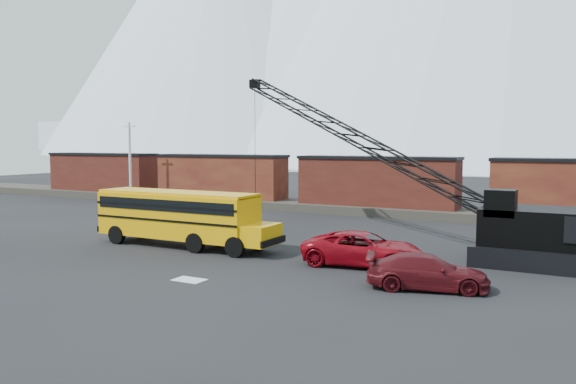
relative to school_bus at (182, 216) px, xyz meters
name	(u,v)px	position (x,y,z in m)	size (l,w,h in m)	color
ground	(231,262)	(4.90, -2.20, -1.79)	(160.00, 160.00, 0.00)	black
gravel_berm	(377,210)	(4.90, 19.80, -1.44)	(120.00, 5.00, 0.70)	#423D36
boxcar_west_far	(103,172)	(-27.10, 19.80, 0.97)	(13.70, 3.10, 4.17)	#4F1E16
boxcar_west_near	(221,176)	(-11.10, 19.80, 0.97)	(13.70, 3.10, 4.17)	#461414
boxcar_mid	(377,181)	(4.90, 19.80, 0.97)	(13.70, 3.10, 4.17)	#4F1E16
utility_pole	(130,162)	(-19.10, 15.80, 2.36)	(1.40, 0.24, 8.00)	silver
snow_patch	(189,280)	(5.40, -6.20, -1.78)	(1.40, 0.90, 0.02)	silver
school_bus	(182,216)	(0.00, 0.00, 0.00)	(11.65, 2.65, 3.19)	#DC9A04
red_pickup	(364,249)	(11.10, 0.16, -0.97)	(2.75, 5.96, 1.66)	maroon
maroon_suv	(427,272)	(14.96, -2.77, -1.08)	(2.01, 4.94, 1.43)	#4D0D13
crawler_crane	(356,138)	(7.78, 7.49, 4.49)	(23.12, 8.89, 10.88)	black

